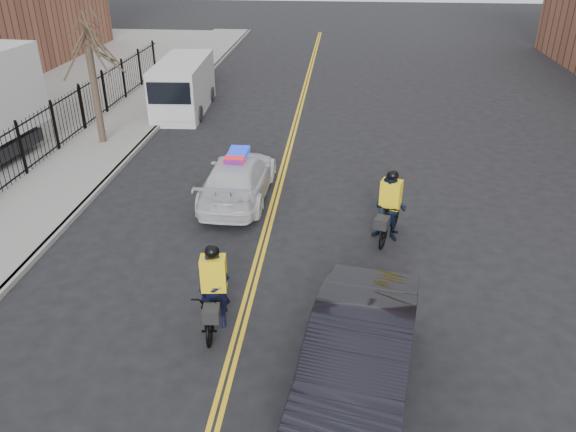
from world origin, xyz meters
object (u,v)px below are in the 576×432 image
(police_cruiser, at_px, (238,178))
(cyclist_near, at_px, (215,298))
(cargo_van, at_px, (183,88))
(dark_sedan, at_px, (358,362))
(cyclist_far, at_px, (389,213))

(police_cruiser, height_order, cyclist_near, cyclist_near)
(police_cruiser, relative_size, cargo_van, 0.85)
(cyclist_near, bearing_deg, dark_sedan, -38.20)
(police_cruiser, distance_m, cyclist_near, 6.62)
(cyclist_near, bearing_deg, police_cruiser, 89.36)
(cargo_van, bearing_deg, dark_sedan, -68.92)
(cargo_van, height_order, cyclist_far, cargo_van)
(cyclist_far, bearing_deg, dark_sedan, -79.98)
(police_cruiser, distance_m, dark_sedan, 9.28)
(police_cruiser, xyz_separation_m, cyclist_far, (4.70, -2.26, 0.11))
(cargo_van, relative_size, cyclist_near, 2.67)
(police_cruiser, bearing_deg, cargo_van, -64.34)
(police_cruiser, xyz_separation_m, cargo_van, (-4.29, 9.30, 0.44))
(dark_sedan, distance_m, cyclist_near, 3.62)
(cargo_van, bearing_deg, police_cruiser, -68.43)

